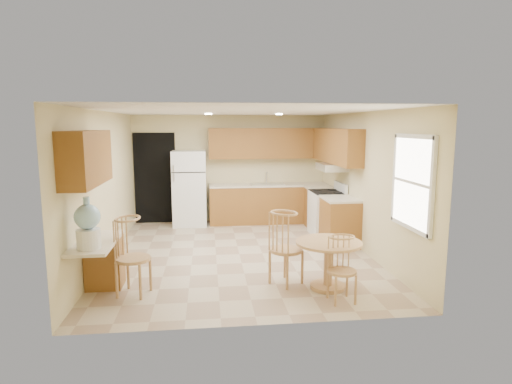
{
  "coord_description": "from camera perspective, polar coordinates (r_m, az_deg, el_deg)",
  "views": [
    {
      "loc": [
        -0.54,
        -7.32,
        2.27
      ],
      "look_at": [
        0.33,
        0.3,
        1.07
      ],
      "focal_mm": 30.0,
      "sensor_mm": 36.0,
      "label": 1
    }
  ],
  "objects": [
    {
      "name": "base_cab_right_a",
      "position": [
        9.68,
        8.5,
        -2.12
      ],
      "size": [
        0.6,
        0.59,
        0.87
      ],
      "primitive_type": "cube",
      "color": "brown",
      "rests_on": "floor"
    },
    {
      "name": "base_cab_back",
      "position": [
        10.04,
        1.68,
        -1.63
      ],
      "size": [
        2.75,
        0.6,
        0.87
      ],
      "primitive_type": "cube",
      "color": "brown",
      "rests_on": "floor"
    },
    {
      "name": "upper_cab_back",
      "position": [
        10.01,
        1.61,
        6.5
      ],
      "size": [
        2.75,
        0.33,
        0.7
      ],
      "primitive_type": "cube",
      "color": "brown",
      "rests_on": "wall_back"
    },
    {
      "name": "base_cab_right_b",
      "position": [
        8.31,
        11.09,
        -4.01
      ],
      "size": [
        0.6,
        0.8,
        0.87
      ],
      "primitive_type": "cube",
      "color": "brown",
      "rests_on": "floor"
    },
    {
      "name": "ceiling",
      "position": [
        7.34,
        -2.35,
        10.71
      ],
      "size": [
        4.5,
        5.5,
        0.02
      ],
      "primitive_type": "cube",
      "color": "white",
      "rests_on": "wall_back"
    },
    {
      "name": "chair_table_b",
      "position": [
        5.59,
        11.69,
        -9.5
      ],
      "size": [
        0.38,
        0.38,
        0.85
      ],
      "rotation": [
        0.0,
        0.0,
        3.23
      ],
      "color": "tan",
      "rests_on": "floor"
    },
    {
      "name": "counter_right_b",
      "position": [
        8.22,
        11.19,
        -0.91
      ],
      "size": [
        0.63,
        0.8,
        0.04
      ],
      "primitive_type": "cube",
      "color": "beige",
      "rests_on": "base_cab_right_b"
    },
    {
      "name": "dining_table",
      "position": [
        6.09,
        9.62,
        -8.64
      ],
      "size": [
        0.92,
        0.92,
        0.68
      ],
      "rotation": [
        0.0,
        0.0,
        -0.2
      ],
      "color": "tan",
      "rests_on": "floor"
    },
    {
      "name": "wall_back",
      "position": [
        10.13,
        -3.45,
        3.12
      ],
      "size": [
        4.5,
        0.02,
        2.5
      ],
      "primitive_type": "cube",
      "color": "beige",
      "rests_on": "floor"
    },
    {
      "name": "wall_left",
      "position": [
        7.58,
        -19.51,
        0.67
      ],
      "size": [
        0.02,
        5.5,
        2.5
      ],
      "primitive_type": "cube",
      "color": "beige",
      "rests_on": "floor"
    },
    {
      "name": "counter_right_a",
      "position": [
        9.6,
        8.56,
        0.55
      ],
      "size": [
        0.63,
        0.59,
        0.04
      ],
      "primitive_type": "cube",
      "color": "beige",
      "rests_on": "base_cab_right_a"
    },
    {
      "name": "desk_pedestal",
      "position": [
        6.46,
        -19.52,
        -8.8
      ],
      "size": [
        0.48,
        0.42,
        0.72
      ],
      "primitive_type": "cube",
      "color": "brown",
      "rests_on": "floor"
    },
    {
      "name": "doorway",
      "position": [
        10.2,
        -13.31,
        1.8
      ],
      "size": [
        0.9,
        0.02,
        2.1
      ],
      "primitive_type": "cube",
      "color": "black",
      "rests_on": "floor"
    },
    {
      "name": "refrigerator",
      "position": [
        9.83,
        -8.86,
        0.5
      ],
      "size": [
        0.75,
        0.73,
        1.7
      ],
      "color": "white",
      "rests_on": "floor"
    },
    {
      "name": "can_light_b",
      "position": [
        8.64,
        3.11,
        10.33
      ],
      "size": [
        0.14,
        0.14,
        0.02
      ],
      "primitive_type": "cylinder",
      "color": "white",
      "rests_on": "ceiling"
    },
    {
      "name": "range_hood",
      "position": [
        8.91,
        10.08,
        3.3
      ],
      "size": [
        0.5,
        0.76,
        0.14
      ],
      "primitive_type": "cube",
      "color": "silver",
      "rests_on": "upper_cab_right"
    },
    {
      "name": "sink",
      "position": [
        9.96,
        1.55,
        1.07
      ],
      "size": [
        0.78,
        0.44,
        0.01
      ],
      "primitive_type": "cube",
      "color": "silver",
      "rests_on": "counter_back"
    },
    {
      "name": "floor",
      "position": [
        7.68,
        -2.23,
        -8.28
      ],
      "size": [
        5.5,
        5.5,
        0.0
      ],
      "primitive_type": "plane",
      "color": "tan",
      "rests_on": "ground"
    },
    {
      "name": "counter_back",
      "position": [
        9.96,
        1.69,
        0.95
      ],
      "size": [
        2.75,
        0.63,
        0.04
      ],
      "primitive_type": "cube",
      "color": "beige",
      "rests_on": "base_cab_back"
    },
    {
      "name": "desk_top",
      "position": [
        6.0,
        -20.52,
        -6.33
      ],
      "size": [
        0.5,
        1.2,
        0.04
      ],
      "primitive_type": "cube",
      "color": "beige",
      "rests_on": "desk_pedestal"
    },
    {
      "name": "stove",
      "position": [
        9.03,
        9.46,
        -2.71
      ],
      "size": [
        0.65,
        0.76,
        1.09
      ],
      "color": "white",
      "rests_on": "floor"
    },
    {
      "name": "chair_desk",
      "position": [
        5.89,
        -16.28,
        -7.53
      ],
      "size": [
        0.46,
        0.6,
        1.05
      ],
      "rotation": [
        0.0,
        0.0,
        -1.85
      ],
      "color": "tan",
      "rests_on": "floor"
    },
    {
      "name": "can_light_a",
      "position": [
        8.52,
        -6.37,
        10.31
      ],
      "size": [
        0.14,
        0.14,
        0.02
      ],
      "primitive_type": "cylinder",
      "color": "white",
      "rests_on": "ceiling"
    },
    {
      "name": "wall_right",
      "position": [
        7.9,
        14.22,
        1.22
      ],
      "size": [
        0.02,
        5.5,
        2.5
      ],
      "primitive_type": "cube",
      "color": "beige",
      "rests_on": "floor"
    },
    {
      "name": "wall_front",
      "position": [
        4.71,
        0.21,
        -3.57
      ],
      "size": [
        4.5,
        0.02,
        2.5
      ],
      "primitive_type": "cube",
      "color": "beige",
      "rests_on": "floor"
    },
    {
      "name": "water_crock",
      "position": [
        5.61,
        -21.52,
        -4.17
      ],
      "size": [
        0.31,
        0.31,
        0.64
      ],
      "color": "white",
      "rests_on": "desk_top"
    },
    {
      "name": "upper_cab_left",
      "position": [
        5.94,
        -21.67,
        4.24
      ],
      "size": [
        0.33,
        1.4,
        0.7
      ],
      "primitive_type": "cube",
      "color": "brown",
      "rests_on": "wall_left"
    },
    {
      "name": "window",
      "position": [
        6.17,
        20.16,
        1.21
      ],
      "size": [
        0.06,
        1.12,
        1.3
      ],
      "color": "white",
      "rests_on": "wall_right"
    },
    {
      "name": "upper_cab_right",
      "position": [
        8.93,
        10.63,
        6.07
      ],
      "size": [
        0.33,
        2.42,
        0.7
      ],
      "primitive_type": "cube",
      "color": "brown",
      "rests_on": "wall_right"
    },
    {
      "name": "chair_table_a",
      "position": [
        6.05,
        4.23,
        -6.71
      ],
      "size": [
        0.46,
        0.58,
        1.05
      ],
      "rotation": [
        0.0,
        0.0,
        -0.9
      ],
      "color": "tan",
      "rests_on": "floor"
    }
  ]
}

